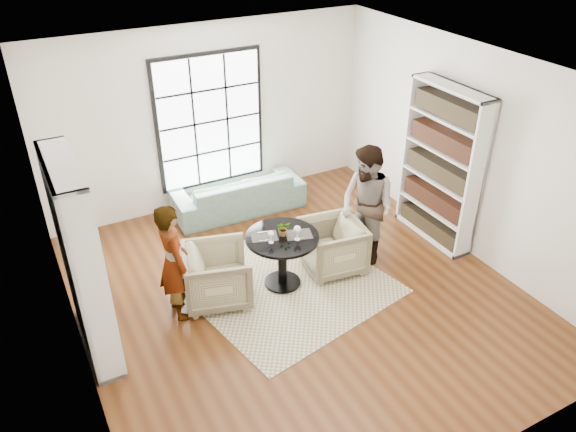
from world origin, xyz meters
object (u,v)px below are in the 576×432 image
person_right (367,206)px  sofa (238,193)px  person_left (174,262)px  armchair_right (332,246)px  wine_glass_right (297,230)px  armchair_left (218,275)px  flower_centerpiece (283,228)px  wine_glass_left (271,234)px  pedestal_table (282,250)px

person_right → sofa: bearing=-164.6°
person_left → person_right: 2.79m
armchair_right → wine_glass_right: wine_glass_right is taller
armchair_left → wine_glass_right: (1.03, -0.27, 0.54)m
armchair_left → flower_centerpiece: 1.05m
armchair_right → wine_glass_left: bearing=-78.8°
person_left → armchair_right: bearing=-94.5°
pedestal_table → person_right: size_ratio=0.56×
person_left → armchair_left: bearing=-91.6°
person_left → flower_centerpiece: person_left is taller
wine_glass_left → armchair_right: bearing=3.4°
sofa → person_left: (-1.73, -2.05, 0.47)m
person_right → wine_glass_right: 1.21m
armchair_right → flower_centerpiece: 0.91m
person_left → wine_glass_right: size_ratio=7.58×
armchair_right → flower_centerpiece: size_ratio=4.05×
wine_glass_left → sofa: bearing=77.7°
sofa → armchair_left: size_ratio=2.54×
armchair_left → person_right: (2.23, -0.11, 0.49)m
armchair_right → wine_glass_right: 0.87m
pedestal_table → armchair_right: pedestal_table is taller
armchair_right → person_right: size_ratio=0.47×
person_left → wine_glass_left: 1.27m
armchair_right → person_left: (-2.23, 0.11, 0.42)m
pedestal_table → sofa: bearing=82.4°
person_left → wine_glass_left: person_left is taller
sofa → armchair_right: 2.22m
sofa → armchair_left: armchair_left is taller
wine_glass_left → person_right: bearing=2.2°
sofa → wine_glass_right: size_ratio=10.40×
pedestal_table → armchair_right: (0.79, -0.01, -0.19)m
sofa → person_left: bearing=51.5°
armchair_left → wine_glass_left: (0.70, -0.17, 0.52)m
armchair_right → wine_glass_right: size_ratio=3.94×
pedestal_table → sofa: pedestal_table is taller
person_right → wine_glass_left: size_ratio=9.92×
person_right → flower_centerpiece: size_ratio=8.68×
wine_glass_left → person_left: bearing=172.2°
wine_glass_right → armchair_left: bearing=165.6°
flower_centerpiece → wine_glass_left: bearing=-158.8°
person_left → wine_glass_right: bearing=-101.1°
wine_glass_right → flower_centerpiece: 0.22m
person_right → flower_centerpiece: bearing=-101.7°
armchair_left → wine_glass_left: 0.89m
pedestal_table → sofa: size_ratio=0.45×
armchair_left → armchair_right: armchair_left is taller
flower_centerpiece → armchair_right: bearing=-2.1°
armchair_left → person_left: 0.68m
wine_glass_left → wine_glass_right: wine_glass_right is taller
wine_glass_left → wine_glass_right: bearing=-16.0°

